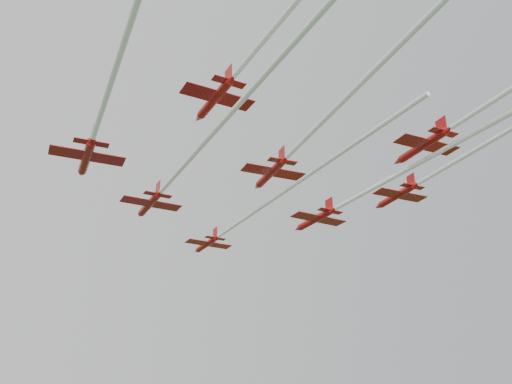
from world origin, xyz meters
name	(u,v)px	position (x,y,z in m)	size (l,w,h in m)	color
jet_lead	(249,216)	(-1.41, 10.88, 58.52)	(8.16, 59.95, 2.43)	#A20E0E
jet_row2_left	(196,152)	(-16.27, -6.68, 58.10)	(8.59, 67.28, 2.57)	#A20E0E
jet_row2_right	(349,201)	(11.63, 2.73, 60.23)	(9.45, 45.37, 2.80)	#A20E0E
jet_row3_left	(115,70)	(-28.56, -18.77, 58.09)	(8.84, 69.48, 2.63)	#A20E0E
jet_row3_mid	(299,145)	(-3.09, -7.98, 61.34)	(9.01, 44.42, 2.67)	#A20E0E
jet_row3_right	(485,144)	(18.90, -17.75, 61.85)	(8.70, 68.06, 2.60)	#A20E0E
jet_row4_left	(266,38)	(-16.73, -26.13, 60.53)	(7.96, 48.63, 2.37)	#A20E0E
jet_row4_right	(487,105)	(11.48, -25.18, 61.58)	(8.74, 49.34, 2.62)	#A20E0E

